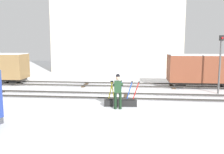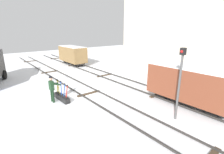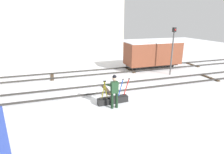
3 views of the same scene
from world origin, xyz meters
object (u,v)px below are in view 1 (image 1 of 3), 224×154
(rail_worker, at_px, (118,89))
(freight_car_back_track, at_px, (203,69))
(switch_lever_frame, at_px, (121,102))
(signal_post, at_px, (220,58))

(rail_worker, distance_m, freight_car_back_track, 9.15)
(switch_lever_frame, bearing_deg, signal_post, 28.05)
(switch_lever_frame, bearing_deg, freight_car_back_track, 42.94)
(freight_car_back_track, bearing_deg, signal_post, -77.97)
(rail_worker, relative_size, freight_car_back_track, 0.36)
(switch_lever_frame, height_order, signal_post, signal_post)
(signal_post, bearing_deg, rail_worker, -145.65)
(signal_post, bearing_deg, switch_lever_frame, -148.75)
(rail_worker, xyz_separation_m, freight_car_back_track, (6.10, 6.81, 0.40))
(signal_post, xyz_separation_m, freight_car_back_track, (-0.51, 2.29, -0.96))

